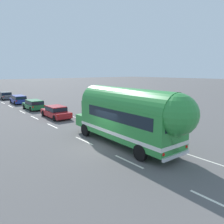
{
  "coord_description": "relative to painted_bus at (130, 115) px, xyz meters",
  "views": [
    {
      "loc": [
        -8.27,
        -11.75,
        5.23
      ],
      "look_at": [
        2.01,
        1.04,
        2.14
      ],
      "focal_mm": 34.7,
      "sensor_mm": 36.0,
      "label": 1
    }
  ],
  "objects": [
    {
      "name": "ground_plane",
      "position": [
        -1.85,
        1.16,
        -2.3
      ],
      "size": [
        300.0,
        300.0,
        0.0
      ],
      "primitive_type": "plane",
      "color": "#565454"
    },
    {
      "name": "car_lead",
      "position": [
        0.09,
        12.36,
        -1.56
      ],
      "size": [
        2.02,
        4.8,
        1.37
      ],
      "color": "#A5191E",
      "rests_on": "ground"
    },
    {
      "name": "car_second",
      "position": [
        -0.03,
        19.24,
        -1.52
      ],
      "size": [
        1.95,
        4.3,
        1.37
      ],
      "color": "#196633",
      "rests_on": "ground"
    },
    {
      "name": "car_fourth",
      "position": [
        -0.2,
        34.44,
        -1.56
      ],
      "size": [
        2.03,
        4.62,
        1.37
      ],
      "color": "#474C51",
      "rests_on": "ground"
    },
    {
      "name": "car_third",
      "position": [
        0.01,
        26.61,
        -1.51
      ],
      "size": [
        2.06,
        4.46,
        1.37
      ],
      "color": "navy",
      "rests_on": "ground"
    },
    {
      "name": "lane_markings",
      "position": [
        0.79,
        14.06,
        -2.3
      ],
      "size": [
        3.87,
        80.0,
        0.01
      ],
      "color": "silver",
      "rests_on": "ground"
    },
    {
      "name": "painted_bus",
      "position": [
        0.0,
        0.0,
        0.0
      ],
      "size": [
        2.75,
        10.88,
        4.12
      ],
      "color": "#2D8C3D",
      "rests_on": "ground"
    }
  ]
}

